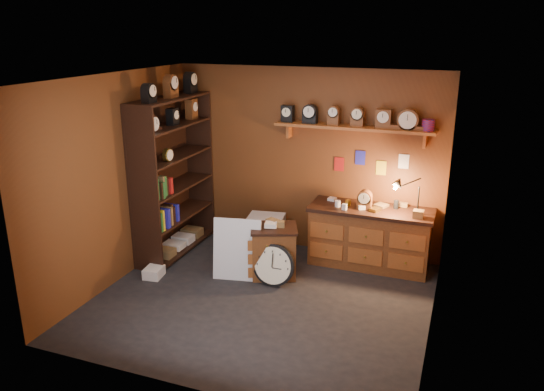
{
  "coord_description": "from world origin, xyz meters",
  "views": [
    {
      "loc": [
        2.17,
        -5.45,
        3.25
      ],
      "look_at": [
        -0.0,
        0.35,
        1.26
      ],
      "focal_mm": 35.0,
      "sensor_mm": 36.0,
      "label": 1
    }
  ],
  "objects_px": {
    "big_round_clock": "(273,265)",
    "workbench": "(370,234)",
    "low_cabinet": "(274,249)",
    "shelving_unit": "(171,170)"
  },
  "relations": [
    {
      "from": "shelving_unit",
      "to": "low_cabinet",
      "type": "bearing_deg",
      "value": -9.42
    },
    {
      "from": "workbench",
      "to": "big_round_clock",
      "type": "bearing_deg",
      "value": -135.41
    },
    {
      "from": "workbench",
      "to": "big_round_clock",
      "type": "distance_m",
      "value": 1.49
    },
    {
      "from": "shelving_unit",
      "to": "low_cabinet",
      "type": "distance_m",
      "value": 1.92
    },
    {
      "from": "shelving_unit",
      "to": "big_round_clock",
      "type": "height_order",
      "value": "shelving_unit"
    },
    {
      "from": "workbench",
      "to": "low_cabinet",
      "type": "bearing_deg",
      "value": -146.06
    },
    {
      "from": "big_round_clock",
      "to": "workbench",
      "type": "bearing_deg",
      "value": 44.59
    },
    {
      "from": "low_cabinet",
      "to": "big_round_clock",
      "type": "bearing_deg",
      "value": -91.91
    },
    {
      "from": "shelving_unit",
      "to": "low_cabinet",
      "type": "xyz_separation_m",
      "value": [
        1.68,
        -0.28,
        -0.87
      ]
    },
    {
      "from": "shelving_unit",
      "to": "big_round_clock",
      "type": "relative_size",
      "value": 4.57
    }
  ]
}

